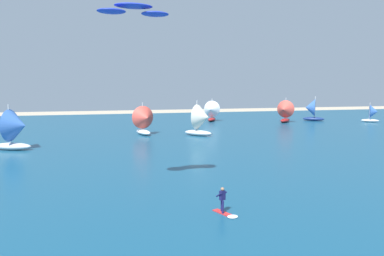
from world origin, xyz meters
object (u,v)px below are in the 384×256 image
object	(u,v)px
kitesurfer	(224,204)
sailboat_heeled_over	(284,111)
sailboat_near_shore	(373,113)
sailboat_center_horizon	(202,120)
sailboat_mid_right	(17,129)
kite	(134,10)
sailboat_far_left	(145,120)
sailboat_far_right	(311,110)
sailboat_leading	(211,111)

from	to	relation	value
kitesurfer	sailboat_heeled_over	size ratio (longest dim) A/B	0.39
sailboat_near_shore	kitesurfer	bearing A→B (deg)	-136.26
sailboat_heeled_over	sailboat_center_horizon	world-z (taller)	sailboat_center_horizon
sailboat_mid_right	kite	bearing A→B (deg)	-59.54
sailboat_far_left	sailboat_center_horizon	xyz separation A→B (m)	(8.53, -2.83, 0.16)
sailboat_near_shore	sailboat_center_horizon	size ratio (longest dim) A/B	0.75
kitesurfer	sailboat_far_right	distance (m)	62.23
sailboat_near_shore	sailboat_leading	bearing A→B (deg)	164.22
sailboat_leading	sailboat_far_right	world-z (taller)	sailboat_far_right
kite	sailboat_center_horizon	bearing A→B (deg)	66.59
sailboat_near_shore	sailboat_center_horizon	xyz separation A→B (m)	(-39.80, -11.38, 0.62)
kitesurfer	sailboat_far_right	bearing A→B (deg)	54.61
sailboat_center_horizon	kite	bearing A→B (deg)	-113.41
kitesurfer	kite	bearing A→B (deg)	133.84
sailboat_far_right	sailboat_center_horizon	distance (m)	33.45
sailboat_heeled_over	sailboat_leading	distance (m)	15.19
sailboat_mid_right	kitesurfer	bearing A→B (deg)	-56.55
kite	sailboat_center_horizon	xyz separation A→B (m)	(12.29, 28.40, -10.72)
kite	sailboat_mid_right	xyz separation A→B (m)	(-12.79, 21.75, -10.65)
kitesurfer	sailboat_center_horizon	xyz separation A→B (m)	(7.25, 33.65, 1.91)
kite	sailboat_mid_right	bearing A→B (deg)	120.46
sailboat_far_right	sailboat_center_horizon	size ratio (longest dim) A/B	0.96
sailboat_far_left	sailboat_near_shore	xyz separation A→B (m)	(48.33, 8.55, -0.46)
kitesurfer	sailboat_heeled_over	bearing A→B (deg)	59.39
sailboat_mid_right	sailboat_near_shore	world-z (taller)	sailboat_mid_right
kite	sailboat_leading	world-z (taller)	kite
sailboat_far_left	sailboat_mid_right	bearing A→B (deg)	-150.22
sailboat_heeled_over	sailboat_leading	world-z (taller)	sailboat_heeled_over
kite	sailboat_center_horizon	distance (m)	32.75
sailboat_far_right	sailboat_center_horizon	xyz separation A→B (m)	(-28.78, -17.06, 0.09)
sailboat_center_horizon	sailboat_far_right	bearing A→B (deg)	30.66
sailboat_heeled_over	sailboat_near_shore	size ratio (longest dim) A/B	1.24
kitesurfer	sailboat_leading	size ratio (longest dim) A/B	0.41
kitesurfer	sailboat_far_left	bearing A→B (deg)	92.01
sailboat_far_right	sailboat_near_shore	distance (m)	12.42
kitesurfer	sailboat_center_horizon	world-z (taller)	sailboat_center_horizon
sailboat_mid_right	sailboat_heeled_over	bearing A→B (deg)	24.86
sailboat_far_right	sailboat_far_left	xyz separation A→B (m)	(-37.30, -14.23, -0.07)
sailboat_mid_right	sailboat_center_horizon	size ratio (longest dim) A/B	1.02
sailboat_far_right	sailboat_mid_right	world-z (taller)	sailboat_mid_right
sailboat_center_horizon	sailboat_near_shore	bearing A→B (deg)	15.95
kitesurfer	sailboat_leading	bearing A→B (deg)	74.90
sailboat_near_shore	sailboat_far_left	bearing A→B (deg)	-169.97
kitesurfer	sailboat_near_shore	bearing A→B (deg)	43.74
sailboat_heeled_over	sailboat_mid_right	world-z (taller)	sailboat_mid_right
kitesurfer	kite	size ratio (longest dim) A/B	0.39
kitesurfer	sailboat_mid_right	bearing A→B (deg)	123.45
sailboat_center_horizon	sailboat_heeled_over	bearing A→B (deg)	34.80
sailboat_heeled_over	sailboat_center_horizon	size ratio (longest dim) A/B	0.94
sailboat_mid_right	sailboat_far_left	distance (m)	19.08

